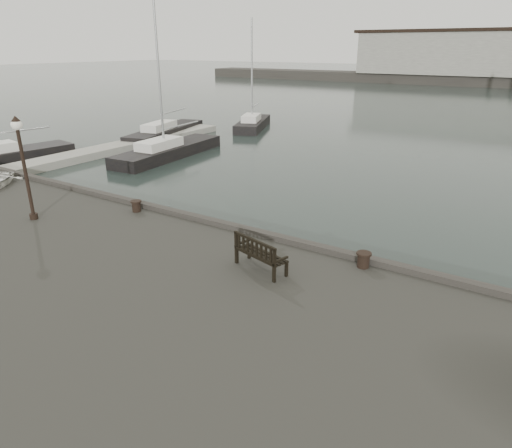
{
  "coord_description": "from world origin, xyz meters",
  "views": [
    {
      "loc": [
        7.22,
        -11.77,
        7.33
      ],
      "look_at": [
        -0.05,
        -0.5,
        2.1
      ],
      "focal_mm": 32.0,
      "sensor_mm": 36.0,
      "label": 1
    }
  ],
  "objects_px": {
    "bollard_right": "(363,260)",
    "lamp_post": "(22,155)",
    "yacht_a": "(7,159)",
    "bollard_left": "(136,206)",
    "yacht_c": "(169,153)",
    "yacht_b": "(166,134)",
    "yacht_d": "(253,126)",
    "bench": "(260,260)"
  },
  "relations": [
    {
      "from": "bollard_right",
      "to": "lamp_post",
      "type": "bearing_deg",
      "value": -166.43
    },
    {
      "from": "lamp_post",
      "to": "yacht_a",
      "type": "bearing_deg",
      "value": 153.57
    },
    {
      "from": "bollard_left",
      "to": "yacht_c",
      "type": "height_order",
      "value": "yacht_c"
    },
    {
      "from": "yacht_b",
      "to": "yacht_d",
      "type": "xyz_separation_m",
      "value": [
        3.86,
        7.86,
        -0.01
      ]
    },
    {
      "from": "bollard_left",
      "to": "yacht_a",
      "type": "distance_m",
      "value": 18.87
    },
    {
      "from": "bollard_left",
      "to": "yacht_a",
      "type": "height_order",
      "value": "yacht_a"
    },
    {
      "from": "bollard_right",
      "to": "lamp_post",
      "type": "xyz_separation_m",
      "value": [
        -11.29,
        -2.73,
        2.11
      ]
    },
    {
      "from": "yacht_d",
      "to": "lamp_post",
      "type": "bearing_deg",
      "value": -94.59
    },
    {
      "from": "bollard_left",
      "to": "yacht_d",
      "type": "bearing_deg",
      "value": 114.38
    },
    {
      "from": "lamp_post",
      "to": "yacht_b",
      "type": "bearing_deg",
      "value": 122.45
    },
    {
      "from": "bench",
      "to": "bollard_right",
      "type": "bearing_deg",
      "value": 51.19
    },
    {
      "from": "yacht_a",
      "to": "yacht_b",
      "type": "bearing_deg",
      "value": 87.36
    },
    {
      "from": "yacht_a",
      "to": "bollard_left",
      "type": "bearing_deg",
      "value": -7.48
    },
    {
      "from": "yacht_a",
      "to": "yacht_b",
      "type": "height_order",
      "value": "yacht_b"
    },
    {
      "from": "yacht_a",
      "to": "yacht_d",
      "type": "distance_m",
      "value": 21.62
    },
    {
      "from": "bench",
      "to": "yacht_a",
      "type": "relative_size",
      "value": 0.14
    },
    {
      "from": "bollard_left",
      "to": "yacht_a",
      "type": "relative_size",
      "value": 0.03
    },
    {
      "from": "bollard_left",
      "to": "bollard_right",
      "type": "bearing_deg",
      "value": 1.05
    },
    {
      "from": "yacht_d",
      "to": "yacht_a",
      "type": "bearing_deg",
      "value": -129.71
    },
    {
      "from": "bench",
      "to": "bollard_right",
      "type": "relative_size",
      "value": 3.91
    },
    {
      "from": "bench",
      "to": "bollard_right",
      "type": "xyz_separation_m",
      "value": [
        2.33,
        1.71,
        -0.08
      ]
    },
    {
      "from": "bench",
      "to": "lamp_post",
      "type": "xyz_separation_m",
      "value": [
        -8.96,
        -1.02,
        2.04
      ]
    },
    {
      "from": "bench",
      "to": "yacht_b",
      "type": "distance_m",
      "value": 29.47
    },
    {
      "from": "bollard_left",
      "to": "lamp_post",
      "type": "distance_m",
      "value": 4.17
    },
    {
      "from": "yacht_b",
      "to": "yacht_a",
      "type": "bearing_deg",
      "value": -115.18
    },
    {
      "from": "bollard_right",
      "to": "yacht_d",
      "type": "bearing_deg",
      "value": 128.6
    },
    {
      "from": "yacht_d",
      "to": "bollard_left",
      "type": "bearing_deg",
      "value": -88.17
    },
    {
      "from": "yacht_a",
      "to": "yacht_c",
      "type": "xyz_separation_m",
      "value": [
        8.01,
        7.28,
        0.0
      ]
    },
    {
      "from": "yacht_b",
      "to": "yacht_d",
      "type": "distance_m",
      "value": 8.75
    },
    {
      "from": "lamp_post",
      "to": "yacht_d",
      "type": "bearing_deg",
      "value": 107.96
    },
    {
      "from": "bollard_right",
      "to": "yacht_a",
      "type": "xyz_separation_m",
      "value": [
        -26.88,
        5.02,
        -1.54
      ]
    },
    {
      "from": "bench",
      "to": "yacht_d",
      "type": "bearing_deg",
      "value": 138.59
    },
    {
      "from": "bench",
      "to": "lamp_post",
      "type": "distance_m",
      "value": 9.25
    },
    {
      "from": "lamp_post",
      "to": "yacht_b",
      "type": "distance_m",
      "value": 24.62
    },
    {
      "from": "bench",
      "to": "yacht_b",
      "type": "height_order",
      "value": "yacht_b"
    },
    {
      "from": "bollard_right",
      "to": "lamp_post",
      "type": "relative_size",
      "value": 0.12
    },
    {
      "from": "yacht_c",
      "to": "yacht_d",
      "type": "distance_m",
      "value": 13.47
    },
    {
      "from": "bench",
      "to": "yacht_b",
      "type": "xyz_separation_m",
      "value": [
        -22.02,
        19.52,
        -1.61
      ]
    },
    {
      "from": "yacht_a",
      "to": "yacht_c",
      "type": "relative_size",
      "value": 0.91
    },
    {
      "from": "bollard_right",
      "to": "yacht_c",
      "type": "xyz_separation_m",
      "value": [
        -18.87,
        12.3,
        -1.54
      ]
    },
    {
      "from": "lamp_post",
      "to": "yacht_c",
      "type": "height_order",
      "value": "yacht_c"
    },
    {
      "from": "lamp_post",
      "to": "yacht_a",
      "type": "distance_m",
      "value": 17.78
    }
  ]
}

